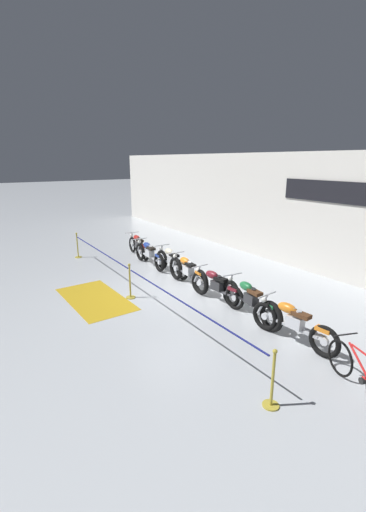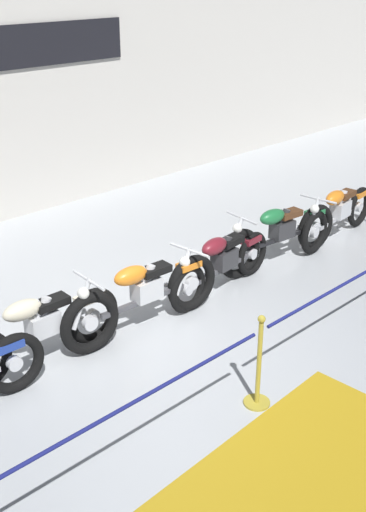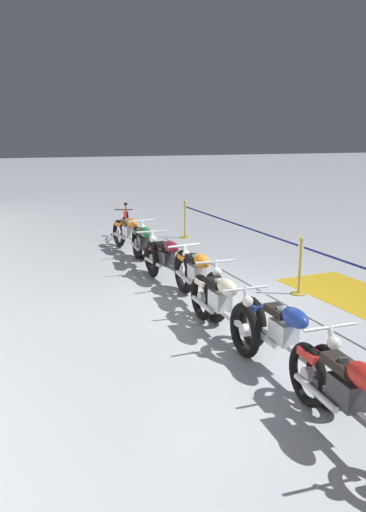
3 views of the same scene
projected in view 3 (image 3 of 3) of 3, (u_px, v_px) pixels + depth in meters
The scene contains 13 objects.
ground_plane at pixel (223, 301), 8.61m from camera, with size 120.00×120.00×0.00m, color #B2B7BC.
motorcycle_red_0 at pixel (351, 398), 4.52m from camera, with size 2.13×0.62×0.92m.
motorcycle_blue_1 at pixel (286, 338), 5.90m from camera, with size 2.39×0.62×0.92m.
motorcycle_cream_2 at pixel (221, 305), 7.01m from camera, with size 2.14×0.62×0.93m.
motorcycle_orange_3 at pixel (198, 278), 8.29m from camera, with size 2.34×0.62×0.97m.
motorcycle_maroon_4 at pixel (167, 260), 9.57m from camera, with size 2.11×0.62×0.91m.
motorcycle_green_5 at pixel (144, 246), 10.74m from camera, with size 2.38×0.62×0.95m.
motorcycle_orange_6 at pixel (130, 234), 12.06m from camera, with size 2.20×0.63×0.93m.
bicycle at pixel (126, 225), 13.82m from camera, with size 1.62×0.70×0.95m.
stanchion_far_left at pixel (349, 272), 7.68m from camera, with size 10.69×0.28×1.05m.
stanchion_mid_left at pixel (300, 275), 8.92m from camera, with size 0.28×0.28×1.05m.
stanchion_mid_right at pixel (185, 225), 13.87m from camera, with size 0.28×0.28×1.05m.
floor_banner at pixel (357, 296), 8.89m from camera, with size 2.90×1.48×0.01m, color #B78E19.
Camera 3 is at (-7.34, 3.67, 2.79)m, focal length 35.00 mm.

